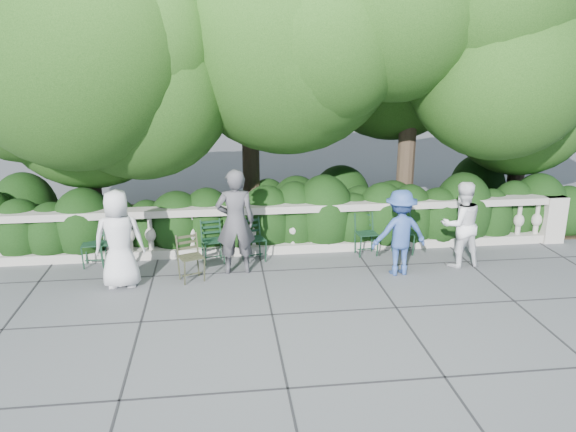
{
  "coord_description": "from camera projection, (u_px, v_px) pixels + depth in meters",
  "views": [
    {
      "loc": [
        -1.23,
        -8.9,
        3.97
      ],
      "look_at": [
        0.0,
        1.0,
        1.0
      ],
      "focal_mm": 35.0,
      "sensor_mm": 36.0,
      "label": 1
    }
  ],
  "objects": [
    {
      "name": "chair_f",
      "position": [
        368.0,
        257.0,
        11.17
      ],
      "size": [
        0.48,
        0.52,
        0.84
      ],
      "primitive_type": null,
      "rotation": [
        0.0,
        0.0,
        0.09
      ],
      "color": "black",
      "rests_on": "ground"
    },
    {
      "name": "person_older_blue",
      "position": [
        400.0,
        233.0,
        10.14
      ],
      "size": [
        1.07,
        0.67,
        1.58
      ],
      "primitive_type": "imported",
      "rotation": [
        0.0,
        0.0,
        3.23
      ],
      "color": "#2F4A8E",
      "rests_on": "ground"
    },
    {
      "name": "chair_weathered",
      "position": [
        195.0,
        283.0,
        9.92
      ],
      "size": [
        0.58,
        0.61,
        0.84
      ],
      "primitive_type": null,
      "rotation": [
        0.0,
        0.0,
        0.37
      ],
      "color": "black",
      "rests_on": "ground"
    },
    {
      "name": "person_casual_man",
      "position": [
        461.0,
        224.0,
        10.52
      ],
      "size": [
        0.85,
        0.7,
        1.64
      ],
      "primitive_type": "imported",
      "rotation": [
        0.0,
        0.0,
        3.24
      ],
      "color": "white",
      "rests_on": "ground"
    },
    {
      "name": "chair_c",
      "position": [
        257.0,
        263.0,
        10.85
      ],
      "size": [
        0.56,
        0.58,
        0.84
      ],
      "primitive_type": null,
      "rotation": [
        0.0,
        0.0,
        0.28
      ],
      "color": "black",
      "rests_on": "ground"
    },
    {
      "name": "chair_e",
      "position": [
        404.0,
        256.0,
        11.23
      ],
      "size": [
        0.48,
        0.51,
        0.84
      ],
      "primitive_type": null,
      "rotation": [
        0.0,
        0.0,
        -0.08
      ],
      "color": "black",
      "rests_on": "ground"
    },
    {
      "name": "person_woman_grey",
      "position": [
        235.0,
        222.0,
        10.15
      ],
      "size": [
        0.72,
        0.49,
        1.95
      ],
      "primitive_type": "imported",
      "rotation": [
        0.0,
        0.0,
        3.17
      ],
      "color": "#424146",
      "rests_on": "ground"
    },
    {
      "name": "chair_d",
      "position": [
        215.0,
        265.0,
        10.76
      ],
      "size": [
        0.52,
        0.56,
        0.84
      ],
      "primitive_type": null,
      "rotation": [
        0.0,
        0.0,
        0.19
      ],
      "color": "black",
      "rests_on": "ground"
    },
    {
      "name": "chair_b",
      "position": [
        113.0,
        268.0,
        10.62
      ],
      "size": [
        0.54,
        0.57,
        0.84
      ],
      "primitive_type": null,
      "rotation": [
        0.0,
        0.0,
        -0.24
      ],
      "color": "black",
      "rests_on": "ground"
    },
    {
      "name": "shrub_hedge",
      "position": [
        277.0,
        233.0,
        12.6
      ],
      "size": [
        15.0,
        2.6,
        1.7
      ],
      "primitive_type": null,
      "color": "black",
      "rests_on": "ground"
    },
    {
      "name": "ground",
      "position": [
        295.0,
        287.0,
        9.75
      ],
      "size": [
        90.0,
        90.0,
        0.0
      ],
      "primitive_type": "plane",
      "color": "#4A4C51",
      "rests_on": "ground"
    },
    {
      "name": "tree_canopy",
      "position": [
        308.0,
        50.0,
        11.74
      ],
      "size": [
        15.04,
        6.52,
        6.78
      ],
      "color": "#3F3023",
      "rests_on": "ground"
    },
    {
      "name": "balustrade",
      "position": [
        283.0,
        229.0,
        11.32
      ],
      "size": [
        12.0,
        0.44,
        1.0
      ],
      "color": "#9E998E",
      "rests_on": "ground"
    },
    {
      "name": "chair_a",
      "position": [
        94.0,
        269.0,
        10.57
      ],
      "size": [
        0.45,
        0.49,
        0.84
      ],
      "primitive_type": null,
      "rotation": [
        0.0,
        0.0,
        0.02
      ],
      "color": "black",
      "rests_on": "ground"
    },
    {
      "name": "person_businessman",
      "position": [
        119.0,
        239.0,
        9.56
      ],
      "size": [
        0.87,
        0.59,
        1.73
      ],
      "primitive_type": "imported",
      "rotation": [
        0.0,
        0.0,
        3.19
      ],
      "color": "silver",
      "rests_on": "ground"
    }
  ]
}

